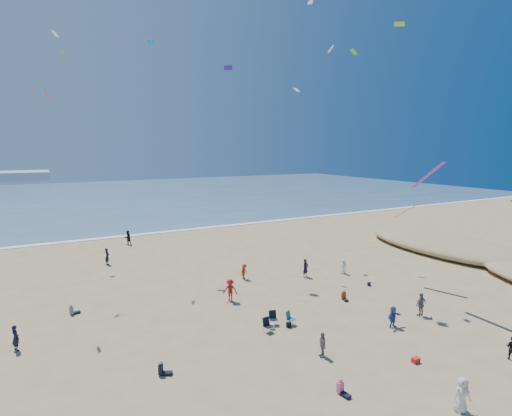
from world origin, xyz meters
TOP-DOWN VIEW (x-y plane):
  - ocean at (0.00, 95.00)m, footprint 220.00×100.00m
  - surf_line at (0.00, 45.00)m, footprint 220.00×1.20m
  - standing_flyers at (6.86, 15.42)m, footprint 28.49×42.41m
  - seated_group at (1.68, 7.05)m, footprint 20.82×25.85m
  - chair_cluster at (4.80, 9.98)m, footprint 2.74×1.51m
  - white_tote at (4.30, 9.96)m, footprint 0.35×0.20m
  - black_backpack at (5.48, 9.61)m, footprint 0.30×0.22m
  - cooler at (9.43, 2.20)m, footprint 0.45×0.30m
  - navy_bag at (16.54, 13.22)m, footprint 0.28×0.18m
  - kites_aloft at (10.19, 13.81)m, footprint 36.32×42.04m

SIDE VIEW (x-z plane):
  - ocean at x=0.00m, z-range 0.00..0.06m
  - surf_line at x=0.00m, z-range 0.00..0.08m
  - cooler at x=9.43m, z-range 0.00..0.30m
  - navy_bag at x=16.54m, z-range 0.00..0.34m
  - black_backpack at x=5.48m, z-range 0.00..0.38m
  - white_tote at x=4.30m, z-range 0.00..0.40m
  - seated_group at x=1.68m, z-range 0.00..0.84m
  - chair_cluster at x=4.80m, z-range 0.00..1.00m
  - standing_flyers at x=6.86m, z-range -0.09..1.78m
  - kites_aloft at x=10.19m, z-range 3.31..27.38m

